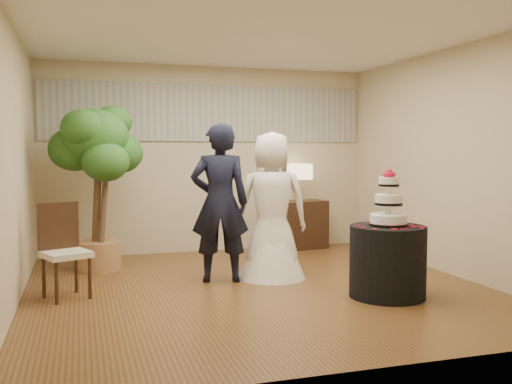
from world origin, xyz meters
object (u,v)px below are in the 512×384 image
object	(u,v)px
table_lamp	(298,182)
groom	(220,203)
cake_table	(388,261)
bride	(272,205)
wedding_cake	(389,197)
ficus_tree	(97,186)
side_chair	(66,251)
console	(298,225)

from	to	relation	value
table_lamp	groom	bearing A→B (deg)	-133.12
cake_table	table_lamp	xyz separation A→B (m)	(0.17, 3.01, 0.66)
bride	wedding_cake	distance (m)	1.51
table_lamp	ficus_tree	xyz separation A→B (m)	(-3.04, -0.72, 0.05)
groom	table_lamp	size ratio (longest dim) A/B	3.21
side_chair	groom	bearing A→B (deg)	-13.52
wedding_cake	side_chair	size ratio (longest dim) A/B	0.60
groom	cake_table	bearing A→B (deg)	153.36
wedding_cake	console	world-z (taller)	wedding_cake
bride	ficus_tree	distance (m)	2.27
cake_table	console	xyz separation A→B (m)	(0.17, 3.01, -0.00)
table_lamp	side_chair	size ratio (longest dim) A/B	0.58
cake_table	console	distance (m)	3.02
wedding_cake	table_lamp	world-z (taller)	wedding_cake
side_chair	ficus_tree	bearing A→B (deg)	52.33
groom	console	xyz separation A→B (m)	(1.68, 1.80, -0.55)
table_lamp	side_chair	world-z (taller)	table_lamp
console	side_chair	xyz separation A→B (m)	(-3.39, -2.08, 0.12)
groom	ficus_tree	distance (m)	1.73
table_lamp	ficus_tree	bearing A→B (deg)	-166.59
console	table_lamp	xyz separation A→B (m)	(0.00, 0.00, 0.67)
console	side_chair	size ratio (longest dim) A/B	0.91
groom	side_chair	xyz separation A→B (m)	(-1.71, -0.28, -0.43)
wedding_cake	ficus_tree	xyz separation A→B (m)	(-2.87, 2.29, 0.04)
table_lamp	side_chair	xyz separation A→B (m)	(-3.39, -2.08, -0.54)
groom	side_chair	world-z (taller)	groom
wedding_cake	bride	bearing A→B (deg)	125.69
cake_table	side_chair	distance (m)	3.36
wedding_cake	console	bearing A→B (deg)	86.84
wedding_cake	table_lamp	distance (m)	3.02
groom	wedding_cake	xyz separation A→B (m)	(1.52, -1.21, 0.12)
side_chair	cake_table	bearing A→B (deg)	-39.02
wedding_cake	table_lamp	xyz separation A→B (m)	(0.17, 3.01, -0.01)
cake_table	side_chair	world-z (taller)	side_chair
cake_table	ficus_tree	size ratio (longest dim) A/B	0.36
console	side_chair	distance (m)	3.98
groom	table_lamp	distance (m)	2.47
ficus_tree	side_chair	bearing A→B (deg)	-104.76
groom	ficus_tree	xyz separation A→B (m)	(-1.35, 1.07, 0.16)
ficus_tree	table_lamp	bearing A→B (deg)	13.41
bride	ficus_tree	bearing A→B (deg)	-15.82
table_lamp	console	bearing A→B (deg)	0.00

